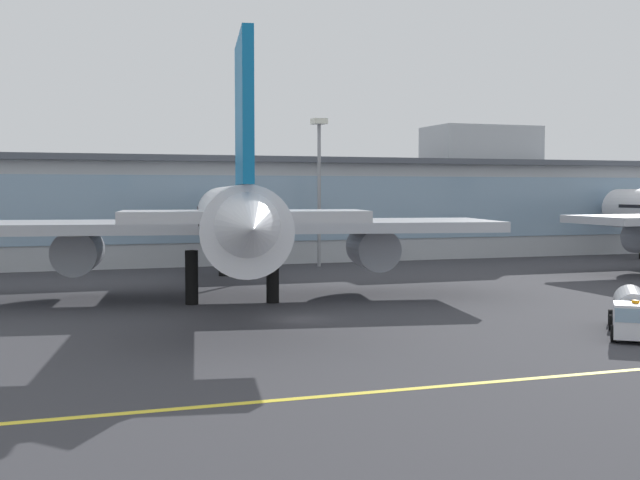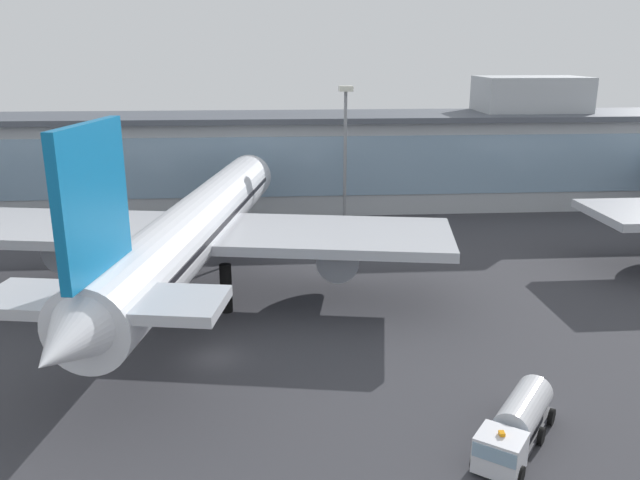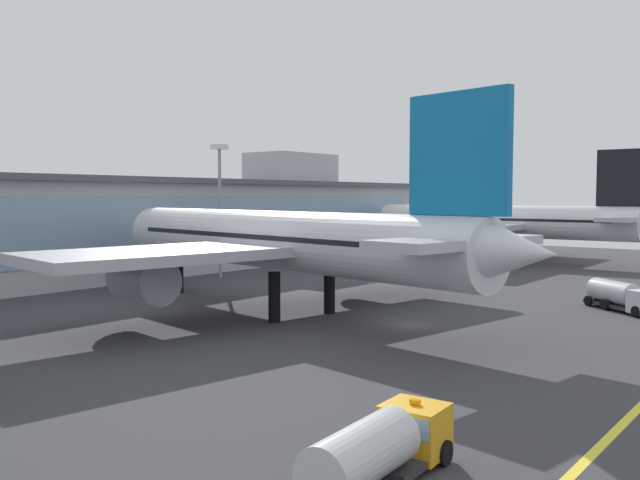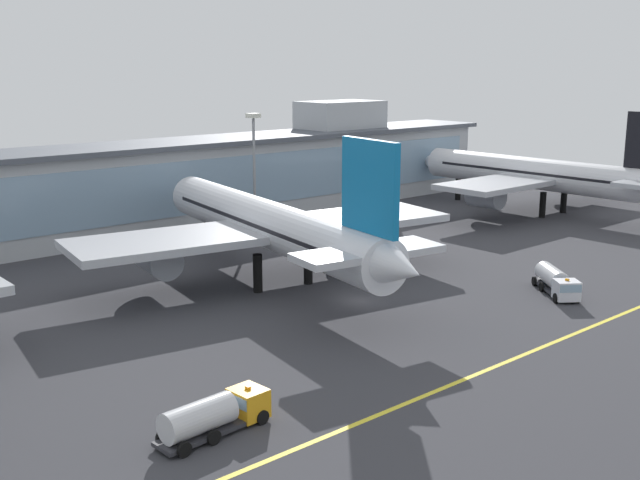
# 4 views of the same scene
# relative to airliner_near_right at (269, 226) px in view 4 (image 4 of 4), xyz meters

# --- Properties ---
(ground_plane) EXTENTS (208.02, 208.02, 0.00)m
(ground_plane) POSITION_rel_airliner_near_right_xyz_m (2.50, -13.31, -7.02)
(ground_plane) COLOR #38383D
(taxiway_centreline_stripe) EXTENTS (166.42, 0.50, 0.01)m
(taxiway_centreline_stripe) POSITION_rel_airliner_near_right_xyz_m (2.50, -35.31, -7.01)
(taxiway_centreline_stripe) COLOR yellow
(taxiway_centreline_stripe) RESTS_ON ground
(terminal_building) EXTENTS (151.59, 14.00, 19.30)m
(terminal_building) POSITION_rel_airliner_near_right_xyz_m (4.10, 36.46, 0.44)
(terminal_building) COLOR #ADB2B7
(terminal_building) RESTS_ON ground
(airliner_near_right) EXTENTS (49.53, 58.51, 19.23)m
(airliner_near_right) POSITION_rel_airliner_near_right_xyz_m (0.00, 0.00, 0.00)
(airliner_near_right) COLOR black
(airliner_near_right) RESTS_ON ground
(airliner_far_right) EXTENTS (45.18, 55.77, 18.88)m
(airliner_far_right) POSITION_rel_airliner_near_right_xyz_m (64.21, 4.33, -0.12)
(airliner_far_right) COLOR black
(airliner_far_right) RESTS_ON ground
(fuel_tanker_truck) EXTENTS (9.19, 3.43, 2.90)m
(fuel_tanker_truck) POSITION_rel_airliner_near_right_xyz_m (-27.60, -29.62, -5.51)
(fuel_tanker_truck) COLOR black
(fuel_tanker_truck) RESTS_ON ground
(baggage_tug_near) EXTENTS (7.38, 8.69, 2.90)m
(baggage_tug_near) POSITION_rel_airliner_near_right_xyz_m (21.70, -26.51, -5.51)
(baggage_tug_near) COLOR black
(baggage_tug_near) RESTS_ON ground
(apron_light_mast_west) EXTENTS (1.80, 1.80, 18.71)m
(apron_light_mast_west) POSITION_rel_airliner_near_right_xyz_m (17.07, 26.20, 5.67)
(apron_light_mast_west) COLOR gray
(apron_light_mast_west) RESTS_ON ground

